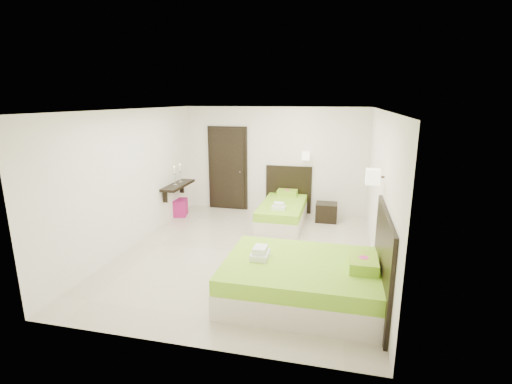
% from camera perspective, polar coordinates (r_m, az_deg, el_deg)
% --- Properties ---
extents(floor, '(5.50, 5.50, 0.00)m').
position_cam_1_polar(floor, '(6.98, -1.38, -9.34)').
color(floor, beige).
rests_on(floor, ground).
extents(bed_single, '(1.13, 1.89, 1.56)m').
position_cam_1_polar(bed_single, '(8.54, 4.19, -2.88)').
color(bed_single, beige).
rests_on(bed_single, ground).
extents(bed_double, '(2.18, 1.85, 1.80)m').
position_cam_1_polar(bed_double, '(5.40, 7.83, -13.11)').
color(bed_double, beige).
rests_on(bed_double, ground).
extents(nightstand, '(0.49, 0.44, 0.43)m').
position_cam_1_polar(nightstand, '(8.80, 10.78, -3.07)').
color(nightstand, black).
rests_on(nightstand, ground).
extents(ottoman, '(0.49, 0.49, 0.41)m').
position_cam_1_polar(ottoman, '(9.25, -11.91, -2.34)').
color(ottoman, '#981459').
rests_on(ottoman, ground).
extents(door, '(1.02, 0.15, 2.14)m').
position_cam_1_polar(door, '(9.49, -4.37, 3.59)').
color(door, black).
rests_on(door, ground).
extents(console_shelf, '(0.35, 1.20, 0.78)m').
position_cam_1_polar(console_shelf, '(8.85, -11.95, 1.00)').
color(console_shelf, black).
rests_on(console_shelf, ground).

